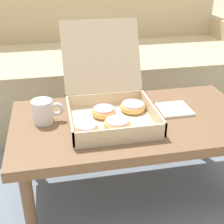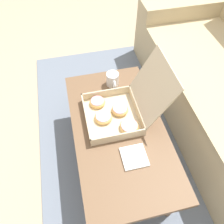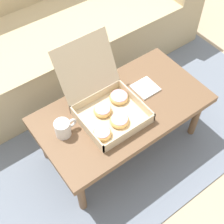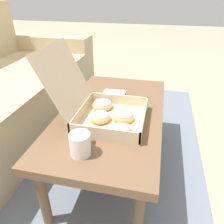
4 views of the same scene
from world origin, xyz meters
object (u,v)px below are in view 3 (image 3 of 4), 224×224
couch (43,34)px  coffee_table (123,112)px  pastry_box (107,105)px  coffee_mug (63,128)px

couch → coffee_table: size_ratio=2.35×
pastry_box → coffee_mug: size_ratio=3.65×
couch → pastry_box: (-0.09, -0.92, 0.16)m
couch → coffee_table: couch is taller
coffee_table → coffee_mug: coffee_mug is taller
pastry_box → couch: bearing=84.4°
couch → coffee_mug: 0.98m
coffee_table → coffee_mug: size_ratio=7.87×
pastry_box → coffee_mug: pastry_box is taller
coffee_mug → couch: bearing=68.7°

